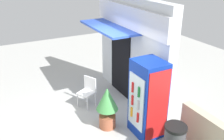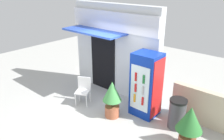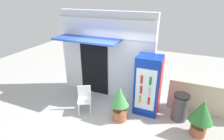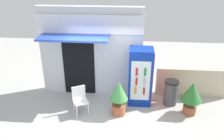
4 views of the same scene
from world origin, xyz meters
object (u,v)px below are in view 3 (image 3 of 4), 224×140
object	(u,v)px
potted_plant_near_shop	(120,101)
plastic_chair	(84,97)
drink_cooler	(148,85)
potted_plant_curbside	(202,114)
trash_bin	(180,107)

from	to	relation	value
potted_plant_near_shop	plastic_chair	bearing A→B (deg)	-178.87
drink_cooler	potted_plant_curbside	size ratio (longest dim) A/B	1.77
plastic_chair	trash_bin	bearing A→B (deg)	14.66
plastic_chair	potted_plant_near_shop	xyz separation A→B (m)	(1.19, 0.02, 0.15)
drink_cooler	trash_bin	world-z (taller)	drink_cooler
plastic_chair	trash_bin	distance (m)	2.95
drink_cooler	potted_plant_curbside	xyz separation A→B (m)	(1.54, -0.52, -0.28)
plastic_chair	potted_plant_curbside	xyz separation A→B (m)	(3.37, 0.24, 0.16)
potted_plant_curbside	trash_bin	world-z (taller)	potted_plant_curbside
plastic_chair	potted_plant_curbside	world-z (taller)	potted_plant_curbside
drink_cooler	trash_bin	distance (m)	1.14
potted_plant_near_shop	trash_bin	bearing A→B (deg)	23.53
drink_cooler	potted_plant_curbside	bearing A→B (deg)	-18.69
plastic_chair	potted_plant_curbside	bearing A→B (deg)	4.12
potted_plant_near_shop	trash_bin	xyz separation A→B (m)	(1.66, 0.72, -0.23)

